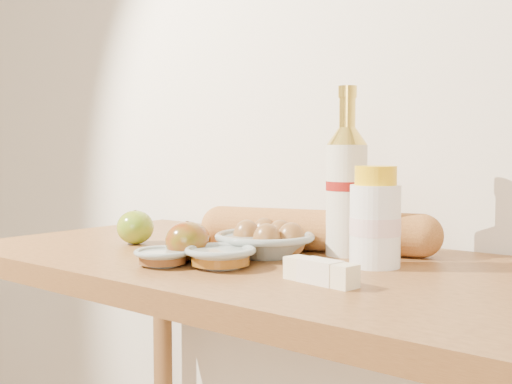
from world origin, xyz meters
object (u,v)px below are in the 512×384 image
cream_bottle (375,220)px  egg_bowl (267,241)px  table (266,325)px  baguette (315,230)px  bourbon_bottle (347,187)px

cream_bottle → egg_bowl: size_ratio=0.72×
table → baguette: (0.03, 0.12, 0.16)m
table → bourbon_bottle: 0.29m
baguette → egg_bowl: bearing=-127.5°
egg_bowl → table: bearing=-51.7°
egg_bowl → baguette: size_ratio=0.49×
bourbon_bottle → cream_bottle: bearing=-23.0°
bourbon_bottle → baguette: (-0.07, 0.00, -0.09)m
egg_bowl → baguette: (0.04, 0.10, 0.01)m
table → bourbon_bottle: bourbon_bottle is taller
bourbon_bottle → baguette: size_ratio=0.64×
table → baguette: size_ratio=2.50×
table → baguette: bearing=77.8°
cream_bottle → egg_bowl: 0.21m
table → bourbon_bottle: bearing=49.9°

